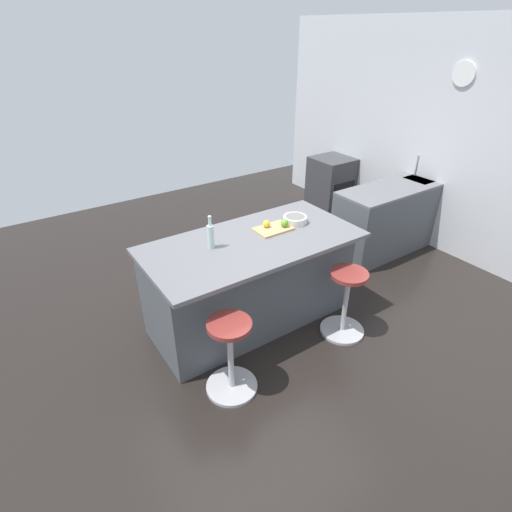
% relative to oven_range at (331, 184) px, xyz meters
% --- Properties ---
extents(ground_plane, '(7.76, 7.76, 0.00)m').
position_rel_oven_range_xyz_m(ground_plane, '(2.63, 1.60, -0.44)').
color(ground_plane, black).
extents(interior_partition_left, '(0.15, 5.90, 2.84)m').
position_rel_oven_range_xyz_m(interior_partition_left, '(-0.35, 1.60, 0.98)').
color(interior_partition_left, silver).
rests_on(interior_partition_left, ground_plane).
extents(sink_cabinet, '(2.22, 0.60, 1.18)m').
position_rel_oven_range_xyz_m(sink_cabinet, '(-0.00, 1.46, 0.02)').
color(sink_cabinet, '#4C5156').
rests_on(sink_cabinet, ground_plane).
extents(oven_range, '(0.60, 0.61, 0.87)m').
position_rel_oven_range_xyz_m(oven_range, '(0.00, 0.00, 0.00)').
color(oven_range, '#38383D').
rests_on(oven_range, ground_plane).
extents(kitchen_island, '(2.07, 1.03, 0.95)m').
position_rel_oven_range_xyz_m(kitchen_island, '(2.71, 1.71, 0.05)').
color(kitchen_island, '#4C5156').
rests_on(kitchen_island, ground_plane).
extents(stool_by_window, '(0.44, 0.44, 0.71)m').
position_rel_oven_range_xyz_m(stool_by_window, '(2.06, 2.40, -0.10)').
color(stool_by_window, '#B7B7BC').
rests_on(stool_by_window, ground_plane).
extents(stool_middle, '(0.44, 0.44, 0.71)m').
position_rel_oven_range_xyz_m(stool_middle, '(3.36, 2.40, -0.10)').
color(stool_middle, '#B7B7BC').
rests_on(stool_middle, ground_plane).
extents(cutting_board, '(0.36, 0.24, 0.02)m').
position_rel_oven_range_xyz_m(cutting_board, '(2.42, 1.68, 0.53)').
color(cutting_board, tan).
rests_on(cutting_board, kitchen_island).
extents(apple_yellow, '(0.07, 0.07, 0.07)m').
position_rel_oven_range_xyz_m(apple_yellow, '(2.46, 1.62, 0.57)').
color(apple_yellow, gold).
rests_on(apple_yellow, cutting_board).
extents(apple_green, '(0.08, 0.08, 0.08)m').
position_rel_oven_range_xyz_m(apple_green, '(2.31, 1.72, 0.58)').
color(apple_green, '#609E2D').
rests_on(apple_green, cutting_board).
extents(water_bottle, '(0.06, 0.06, 0.31)m').
position_rel_oven_range_xyz_m(water_bottle, '(3.10, 1.66, 0.64)').
color(water_bottle, silver).
rests_on(water_bottle, kitchen_island).
extents(fruit_bowl, '(0.24, 0.24, 0.07)m').
position_rel_oven_range_xyz_m(fruit_bowl, '(2.14, 1.67, 0.56)').
color(fruit_bowl, silver).
rests_on(fruit_bowl, kitchen_island).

